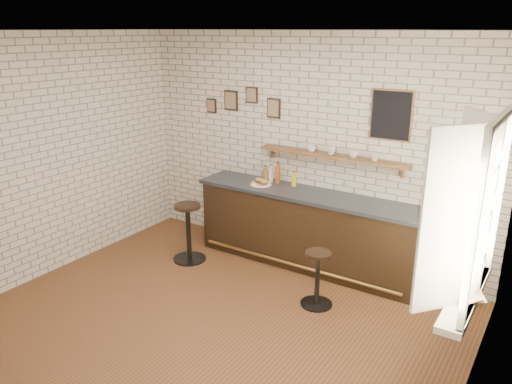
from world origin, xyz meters
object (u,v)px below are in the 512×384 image
sandwich_plate (261,184)px  bitters_bottle_brown (265,174)px  bitters_bottle_white (271,175)px  book_upper (461,294)px  ciabatta_sandwich (261,181)px  bitters_bottle_amber (278,174)px  condiment_bottle_yellow (294,180)px  bar_stool_right (317,277)px  shelf_cup_d (375,157)px  shelf_cup_c (354,154)px  shelf_cup_a (312,148)px  bar_counter (307,229)px  bar_stool_left (188,231)px  book_lower (462,295)px  shelf_cup_b (331,151)px

sandwich_plate → bitters_bottle_brown: size_ratio=1.27×
bitters_bottle_white → book_upper: size_ratio=1.24×
ciabatta_sandwich → bitters_bottle_amber: bearing=54.2°
ciabatta_sandwich → book_upper: ciabatta_sandwich is taller
ciabatta_sandwich → condiment_bottle_yellow: (0.39, 0.19, 0.04)m
book_upper → bar_stool_right: bearing=-167.4°
sandwich_plate → bar_stool_right: 1.65m
bitters_bottle_white → book_upper: bearing=-30.6°
condiment_bottle_yellow → bar_stool_right: bearing=-49.1°
bitters_bottle_amber → shelf_cup_d: bearing=2.0°
shelf_cup_c → bitters_bottle_white: bearing=80.2°
shelf_cup_a → book_upper: 2.90m
book_upper → bitters_bottle_white: bearing=-175.2°
bar_counter → book_upper: bearing=-35.0°
bar_counter → shelf_cup_d: (0.77, 0.20, 1.04)m
bitters_bottle_white → bitters_bottle_amber: 0.11m
bar_stool_left → bar_stool_right: size_ratio=1.21×
bitters_bottle_white → book_lower: bitters_bottle_white is taller
bitters_bottle_brown → shelf_cup_c: 1.32m
bitters_bottle_amber → book_upper: 3.21m
bar_counter → shelf_cup_c: (0.50, 0.20, 1.04)m
sandwich_plate → shelf_cup_a: size_ratio=2.50×
condiment_bottle_yellow → shelf_cup_d: shelf_cup_d is taller
ciabatta_sandwich → book_lower: ciabatta_sandwich is taller
bar_stool_left → shelf_cup_c: 2.40m
bitters_bottle_white → shelf_cup_c: shelf_cup_c is taller
bar_stool_right → book_lower: 1.83m
shelf_cup_c → book_lower: shelf_cup_c is taller
sandwich_plate → bitters_bottle_amber: bearing=52.3°
shelf_cup_b → bar_stool_right: bearing=-123.0°
shelf_cup_c → shelf_cup_d: bearing=-102.1°
bar_stool_left → shelf_cup_b: size_ratio=7.43×
bitters_bottle_brown → book_lower: bearing=-29.4°
ciabatta_sandwich → bar_stool_left: bearing=-135.7°
bar_counter → bitters_bottle_white: (-0.66, 0.15, 0.60)m
bar_counter → bitters_bottle_amber: 0.85m
bitters_bottle_brown → book_lower: bitters_bottle_brown is taller
bitters_bottle_brown → shelf_cup_c: size_ratio=1.95×
sandwich_plate → bitters_bottle_brown: bitters_bottle_brown is taller
bitters_bottle_white → shelf_cup_b: bearing=3.1°
bar_counter → bitters_bottle_brown: bitters_bottle_brown is taller
condiment_bottle_yellow → book_lower: condiment_bottle_yellow is taller
bitters_bottle_brown → book_upper: size_ratio=1.11×
book_upper → bar_counter: bearing=-179.6°
condiment_bottle_yellow → shelf_cup_a: bearing=11.8°
bitters_bottle_brown → condiment_bottle_yellow: bitters_bottle_brown is taller
bitters_bottle_brown → book_upper: bearing=-29.9°
ciabatta_sandwich → bitters_bottle_amber: bitters_bottle_amber is taller
bar_stool_right → shelf_cup_c: size_ratio=5.80×
bitters_bottle_brown → bar_stool_left: 1.30m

